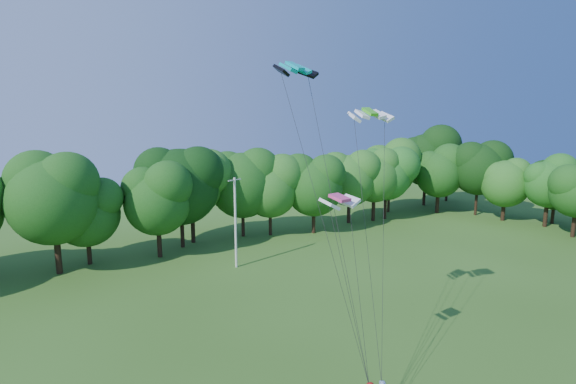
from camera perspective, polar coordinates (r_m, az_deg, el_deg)
utility_pole at (r=41.55m, az=-6.69°, el=-3.80°), size 1.61×0.68×8.44m
kite_teal at (r=24.09m, az=0.89°, el=15.72°), size 2.55×1.47×0.55m
kite_green at (r=26.82m, az=10.37°, el=10.00°), size 2.73×1.66×0.52m
kite_pink at (r=22.06m, az=6.58°, el=-0.73°), size 2.08×1.12×0.31m
tree_back_center at (r=48.12m, az=-13.58°, el=2.40°), size 8.86×8.86×12.89m
tree_back_east at (r=61.30m, az=12.40°, el=2.55°), size 7.11×7.11×10.34m
tree_flank_east at (r=64.46m, az=30.24°, el=1.21°), size 6.42×6.42×9.34m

